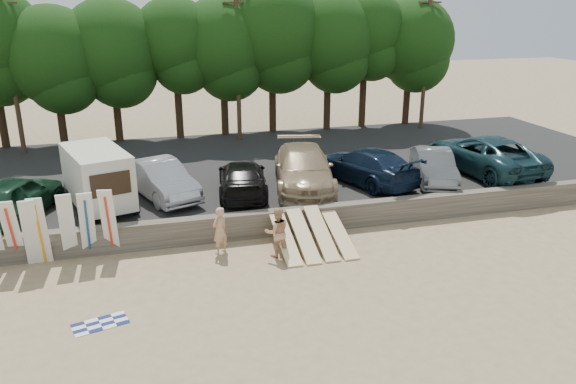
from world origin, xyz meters
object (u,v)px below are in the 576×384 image
box_trailer (98,176)px  car_3 (242,178)px  car_4 (304,168)px  car_2 (161,179)px  car_6 (434,166)px  beachgoer_b (277,232)px  car_1 (13,198)px  cooler (304,239)px  car_5 (366,165)px  beachgoer_a (220,230)px  car_7 (484,154)px

box_trailer → car_3: box_trailer is taller
car_3 → car_4: 2.80m
car_3 → car_4: (2.79, 0.17, 0.17)m
car_2 → car_6: 12.21m
box_trailer → beachgoer_b: (6.13, -4.59, -1.17)m
car_1 → car_4: 11.75m
car_6 → cooler: size_ratio=11.87×
car_2 → beachgoer_b: car_2 is taller
car_6 → car_5: bearing=-175.9°
cooler → car_3: bearing=132.3°
car_5 → car_4: bearing=-19.7°
beachgoer_b → box_trailer: bearing=-36.8°
car_2 → beachgoer_a: (1.76, -4.72, -0.60)m
car_2 → car_3: car_2 is taller
car_5 → beachgoer_a: 8.59m
car_3 → car_7: 11.92m
box_trailer → cooler: box_trailer is taller
car_3 → cooler: car_3 is taller
car_6 → beachgoer_b: (-8.47, -4.33, -0.53)m
car_1 → car_2: car_1 is taller
car_1 → car_5: 14.70m
car_5 → cooler: 6.17m
car_6 → beachgoer_b: car_6 is taller
car_3 → car_2: bearing=0.3°
beachgoer_a → beachgoer_b: beachgoer_b is taller
car_1 → car_5: size_ratio=0.90×
car_4 → beachgoer_b: size_ratio=3.34×
car_7 → beachgoer_a: (-13.55, -4.44, -0.72)m
beachgoer_a → car_5: bearing=176.5°
cooler → car_6: bearing=48.0°
car_1 → car_2: 5.64m
car_6 → car_7: 3.27m
cooler → car_7: bearing=44.9°
car_1 → cooler: (10.47, -3.61, -1.39)m
car_5 → car_7: (6.17, 0.08, 0.10)m
car_2 → car_4: 6.19m
car_2 → car_6: bearing=-25.8°
car_5 → car_6: 3.11m
car_1 → car_7: bearing=-157.5°
car_2 → car_7: 15.31m
box_trailer → beachgoer_b: box_trailer is taller
car_4 → car_3: bearing=-164.5°
car_7 → beachgoer_b: size_ratio=3.53×
car_7 → car_2: bearing=-6.4°
beachgoer_a → beachgoer_b: bearing=124.7°
cooler → car_1: bearing=-176.9°
car_2 → car_6: (12.16, -1.13, -0.04)m
box_trailer → cooler: (7.37, -3.78, -1.92)m
beachgoer_a → car_1: bearing=-60.7°
box_trailer → beachgoer_a: bearing=-59.5°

